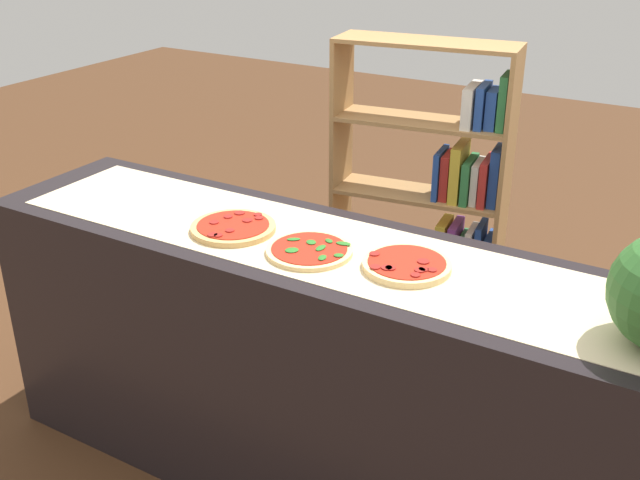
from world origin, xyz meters
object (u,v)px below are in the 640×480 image
object	(u,v)px
pizza_pepperoni_0	(233,227)
pizza_spinach_1	(310,250)
bookshelf	(443,208)
pizza_pepperoni_2	(407,265)

from	to	relation	value
pizza_pepperoni_0	pizza_spinach_1	distance (m)	0.30
pizza_spinach_1	bookshelf	bearing A→B (deg)	92.43
pizza_pepperoni_0	pizza_pepperoni_2	world-z (taller)	pizza_pepperoni_2
pizza_spinach_1	pizza_pepperoni_2	distance (m)	0.31
pizza_pepperoni_0	pizza_pepperoni_2	bearing A→B (deg)	3.57
pizza_pepperoni_0	pizza_spinach_1	world-z (taller)	pizza_pepperoni_0
pizza_pepperoni_0	bookshelf	size ratio (longest dim) A/B	0.20
pizza_spinach_1	bookshelf	size ratio (longest dim) A/B	0.19
pizza_pepperoni_0	bookshelf	xyz separation A→B (m)	(0.25, 1.24, -0.32)
pizza_pepperoni_2	bookshelf	bearing A→B (deg)	106.45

